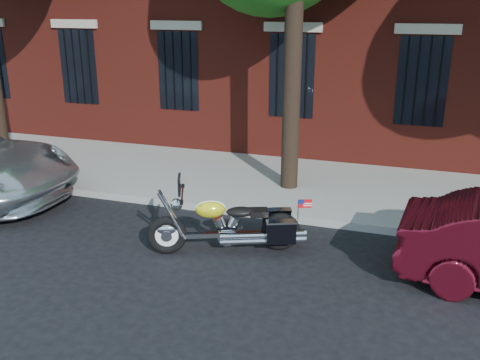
% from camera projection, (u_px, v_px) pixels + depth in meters
% --- Properties ---
extents(ground, '(120.00, 120.00, 0.00)m').
position_uv_depth(ground, '(220.00, 245.00, 9.06)').
color(ground, black).
rests_on(ground, ground).
extents(curb, '(40.00, 0.16, 0.15)m').
position_uv_depth(curb, '(245.00, 212.00, 10.28)').
color(curb, gray).
rests_on(curb, ground).
extents(sidewalk, '(40.00, 3.60, 0.15)m').
position_uv_depth(sidewalk, '(271.00, 182.00, 11.97)').
color(sidewalk, gray).
rests_on(sidewalk, ground).
extents(motorcycle, '(2.56, 1.35, 1.32)m').
position_uv_depth(motorcycle, '(232.00, 227.00, 8.67)').
color(motorcycle, black).
rests_on(motorcycle, ground).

